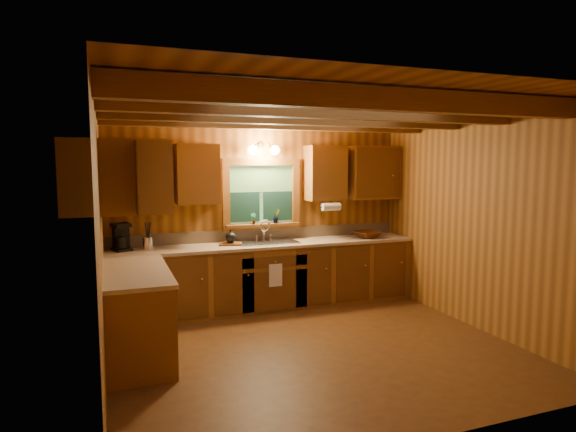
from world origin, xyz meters
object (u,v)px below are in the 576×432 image
at_px(sink, 267,246).
at_px(cutting_board, 231,244).
at_px(coffee_maker, 121,237).
at_px(wicker_basket, 367,234).

distance_m(sink, cutting_board, 0.52).
height_order(sink, coffee_maker, coffee_maker).
bearing_deg(coffee_maker, wicker_basket, -25.34).
bearing_deg(cutting_board, sink, 14.98).
bearing_deg(wicker_basket, cutting_board, 177.71).
xyz_separation_m(coffee_maker, cutting_board, (1.38, -0.08, -0.16)).
distance_m(coffee_maker, cutting_board, 1.39).
relative_size(coffee_maker, wicker_basket, 0.88).
xyz_separation_m(coffee_maker, wicker_basket, (3.40, -0.16, -0.12)).
height_order(cutting_board, wicker_basket, wicker_basket).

